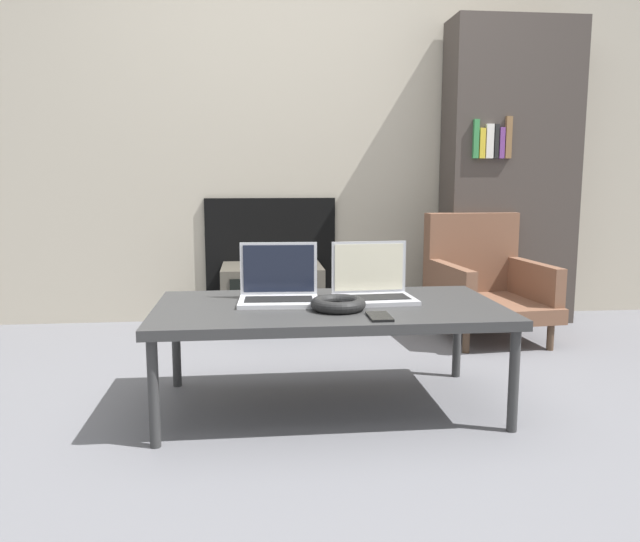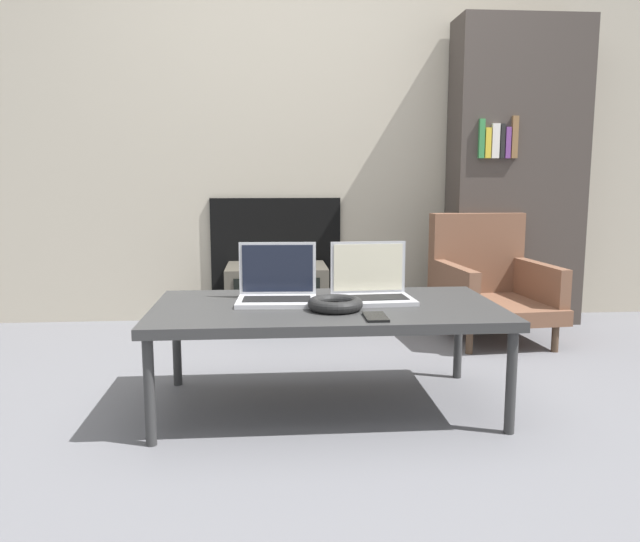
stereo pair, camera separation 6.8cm
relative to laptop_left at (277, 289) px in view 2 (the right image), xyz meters
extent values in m
plane|color=slate|center=(0.18, -0.32, -0.45)|extent=(14.00, 14.00, 0.00)
cube|color=#B7AD99|center=(0.18, 1.48, 0.85)|extent=(7.00, 0.06, 2.60)
cube|color=black|center=(0.01, 1.44, -0.08)|extent=(0.79, 0.03, 0.75)
cube|color=#333333|center=(0.18, -0.08, -0.07)|extent=(1.29, 0.68, 0.04)
cylinder|color=#333333|center=(-0.42, -0.38, -0.27)|extent=(0.04, 0.04, 0.36)
cylinder|color=#333333|center=(0.79, -0.38, -0.27)|extent=(0.04, 0.04, 0.36)
cylinder|color=#333333|center=(-0.42, 0.22, -0.27)|extent=(0.04, 0.04, 0.36)
cylinder|color=#333333|center=(0.79, 0.22, -0.27)|extent=(0.04, 0.04, 0.36)
cube|color=silver|center=(0.00, -0.04, -0.04)|extent=(0.31, 0.23, 0.02)
cube|color=black|center=(0.00, -0.04, -0.03)|extent=(0.26, 0.13, 0.00)
cube|color=silver|center=(0.00, 0.07, 0.07)|extent=(0.30, 0.02, 0.21)
cube|color=black|center=(0.00, 0.06, 0.07)|extent=(0.28, 0.02, 0.19)
cube|color=#B2B2B7|center=(0.37, -0.04, -0.04)|extent=(0.31, 0.23, 0.02)
cube|color=black|center=(0.37, -0.04, -0.03)|extent=(0.26, 0.13, 0.00)
cube|color=#B2B2B7|center=(0.36, 0.07, 0.07)|extent=(0.30, 0.02, 0.21)
cube|color=beige|center=(0.36, 0.06, 0.07)|extent=(0.28, 0.02, 0.19)
torus|color=black|center=(0.21, -0.17, -0.03)|extent=(0.20, 0.20, 0.04)
cube|color=black|center=(0.33, -0.31, -0.05)|extent=(0.07, 0.14, 0.01)
cube|color=#4C473D|center=(0.01, 1.21, -0.27)|extent=(0.57, 0.42, 0.37)
cube|color=black|center=(0.01, 1.00, -0.27)|extent=(0.47, 0.01, 0.29)
cube|color=brown|center=(1.18, 0.85, -0.27)|extent=(0.59, 0.67, 0.08)
cube|color=brown|center=(1.16, 1.11, -0.01)|extent=(0.55, 0.15, 0.45)
cube|color=brown|center=(0.94, 0.82, -0.13)|extent=(0.11, 0.57, 0.20)
cube|color=brown|center=(1.42, 0.87, -0.13)|extent=(0.11, 0.57, 0.20)
cylinder|color=#4C3828|center=(0.96, 0.58, -0.38)|extent=(0.04, 0.04, 0.13)
cylinder|color=#4C3828|center=(1.40, 0.58, -0.38)|extent=(0.04, 0.04, 0.13)
cylinder|color=#4C3828|center=(0.96, 1.11, -0.38)|extent=(0.04, 0.04, 0.13)
cylinder|color=#4C3828|center=(1.40, 1.11, -0.38)|extent=(0.04, 0.04, 0.13)
cube|color=#3F3833|center=(1.43, 1.28, 0.44)|extent=(0.76, 0.30, 1.78)
cube|color=#337F42|center=(1.16, 1.11, 0.64)|extent=(0.03, 0.02, 0.22)
cube|color=gold|center=(1.20, 1.11, 0.61)|extent=(0.03, 0.02, 0.17)
cube|color=silver|center=(1.24, 1.11, 0.62)|extent=(0.04, 0.02, 0.19)
cube|color=black|center=(1.28, 1.11, 0.62)|extent=(0.02, 0.02, 0.19)
cube|color=#6B387F|center=(1.32, 1.11, 0.61)|extent=(0.03, 0.02, 0.17)
cube|color=brown|center=(1.35, 1.11, 0.64)|extent=(0.03, 0.02, 0.23)
camera|label=1|loc=(-0.09, -2.35, 0.43)|focal=35.00mm
camera|label=2|loc=(-0.02, -2.36, 0.43)|focal=35.00mm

